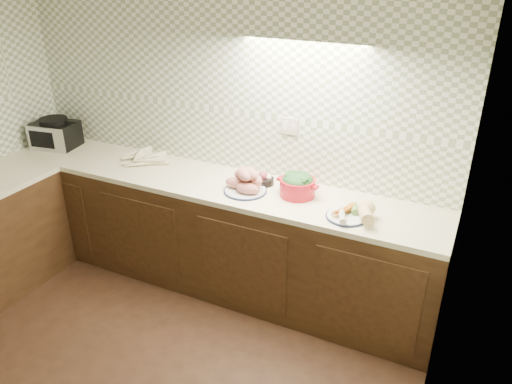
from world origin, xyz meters
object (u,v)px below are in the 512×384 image
at_px(sweet_potato_plate, 246,182).
at_px(veg_plate, 356,211).
at_px(parsnip_pile, 146,159).
at_px(onion_bowl, 264,179).
at_px(toaster_oven, 55,133).
at_px(dutch_oven, 298,184).

relative_size(sweet_potato_plate, veg_plate, 0.95).
height_order(parsnip_pile, onion_bowl, onion_bowl).
bearing_deg(veg_plate, parsnip_pile, 175.09).
distance_m(toaster_oven, veg_plate, 2.75).
bearing_deg(sweet_potato_plate, toaster_oven, 177.53).
bearing_deg(onion_bowl, dutch_oven, -13.57).
distance_m(sweet_potato_plate, veg_plate, 0.82).
height_order(toaster_oven, veg_plate, toaster_oven).
distance_m(toaster_oven, dutch_oven, 2.28).
xyz_separation_m(toaster_oven, dutch_oven, (2.28, 0.01, -0.04)).
bearing_deg(onion_bowl, parsnip_pile, -177.00).
height_order(dutch_oven, veg_plate, dutch_oven).
xyz_separation_m(parsnip_pile, veg_plate, (1.79, -0.15, 0.01)).
bearing_deg(onion_bowl, sweet_potato_plate, -111.67).
xyz_separation_m(onion_bowl, dutch_oven, (0.29, -0.07, 0.05)).
height_order(sweet_potato_plate, dutch_oven, sweet_potato_plate).
xyz_separation_m(toaster_oven, veg_plate, (2.74, -0.12, -0.08)).
bearing_deg(veg_plate, sweet_potato_plate, 177.13).
bearing_deg(dutch_oven, onion_bowl, 172.95).
relative_size(parsnip_pile, dutch_oven, 1.32).
bearing_deg(parsnip_pile, onion_bowl, 3.00).
bearing_deg(dutch_oven, parsnip_pile, -174.14).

